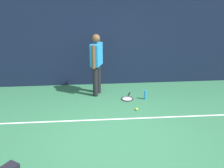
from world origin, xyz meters
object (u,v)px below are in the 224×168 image
at_px(tennis_player, 96,61).
at_px(tennis_racket, 127,98).
at_px(water_bottle, 145,95).
at_px(tennis_ball_near_player, 137,109).

relative_size(tennis_player, tennis_racket, 2.67).
height_order(tennis_racket, water_bottle, water_bottle).
bearing_deg(water_bottle, tennis_ball_near_player, -117.31).
xyz_separation_m(tennis_racket, water_bottle, (0.47, -0.07, 0.11)).
height_order(tennis_player, water_bottle, tennis_player).
relative_size(tennis_racket, water_bottle, 2.52).
height_order(tennis_ball_near_player, water_bottle, water_bottle).
xyz_separation_m(tennis_ball_near_player, water_bottle, (0.33, 0.64, 0.09)).
relative_size(tennis_ball_near_player, water_bottle, 0.26).
relative_size(tennis_player, tennis_ball_near_player, 25.76).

